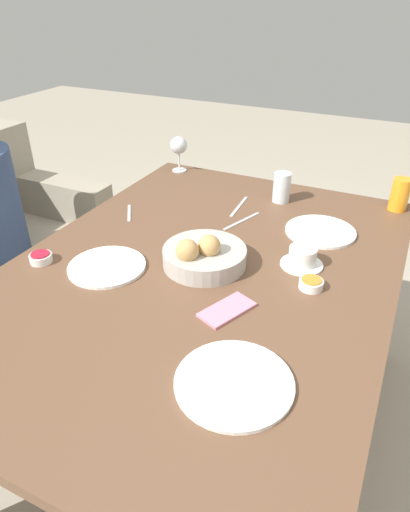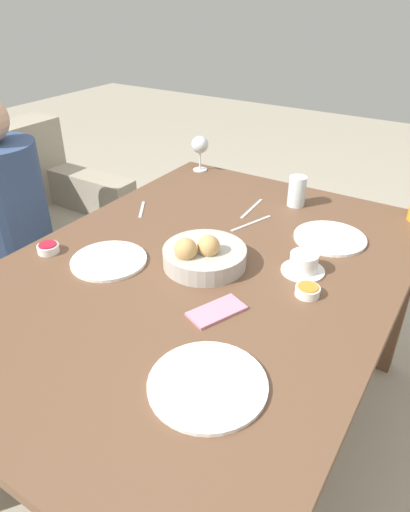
{
  "view_description": "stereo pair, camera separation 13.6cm",
  "coord_description": "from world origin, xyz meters",
  "px_view_note": "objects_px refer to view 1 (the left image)",
  "views": [
    {
      "loc": [
        -1.03,
        -0.51,
        1.47
      ],
      "look_at": [
        0.02,
        -0.0,
        0.76
      ],
      "focal_mm": 32.0,
      "sensor_mm": 36.0,
      "label": 1
    },
    {
      "loc": [
        -0.97,
        -0.63,
        1.47
      ],
      "look_at": [
        0.02,
        -0.0,
        0.76
      ],
      "focal_mm": 32.0,
      "sensor_mm": 36.0,
      "label": 2
    }
  ],
  "objects_px": {
    "fork_silver": "(242,221)",
    "cell_phone": "(227,310)",
    "water_tumbler": "(282,187)",
    "jam_bowl_berry": "(41,258)",
    "wine_glass": "(179,147)",
    "plate_near_right": "(320,231)",
    "bread_basket": "(204,256)",
    "juice_glass": "(400,194)",
    "plate_far_center": "(107,266)",
    "plate_near_left": "(234,383)",
    "coffee_cup": "(302,258)",
    "jam_bowl_honey": "(311,284)",
    "spoon_coffee": "(129,213)",
    "knife_silver": "(239,206)"
  },
  "relations": [
    {
      "from": "bread_basket",
      "to": "plate_far_center",
      "type": "bearing_deg",
      "value": 118.53
    },
    {
      "from": "spoon_coffee",
      "to": "cell_phone",
      "type": "xyz_separation_m",
      "value": [
        -0.38,
        -0.56,
        0.0
      ]
    },
    {
      "from": "water_tumbler",
      "to": "cell_phone",
      "type": "height_order",
      "value": "water_tumbler"
    },
    {
      "from": "bread_basket",
      "to": "plate_near_right",
      "type": "bearing_deg",
      "value": -36.5
    },
    {
      "from": "plate_near_right",
      "to": "jam_bowl_berry",
      "type": "xyz_separation_m",
      "value": [
        -0.56,
        0.72,
        0.01
      ]
    },
    {
      "from": "juice_glass",
      "to": "cell_phone",
      "type": "distance_m",
      "value": 0.91
    },
    {
      "from": "plate_near_left",
      "to": "knife_silver",
      "type": "xyz_separation_m",
      "value": [
        0.83,
        0.33,
        -0.0
      ]
    },
    {
      "from": "juice_glass",
      "to": "water_tumbler",
      "type": "distance_m",
      "value": 0.43
    },
    {
      "from": "fork_silver",
      "to": "bread_basket",
      "type": "bearing_deg",
      "value": -178.86
    },
    {
      "from": "plate_near_right",
      "to": "plate_far_center",
      "type": "distance_m",
      "value": 0.72
    },
    {
      "from": "juice_glass",
      "to": "water_tumbler",
      "type": "height_order",
      "value": "juice_glass"
    },
    {
      "from": "bread_basket",
      "to": "juice_glass",
      "type": "relative_size",
      "value": 2.06
    },
    {
      "from": "jam_bowl_berry",
      "to": "spoon_coffee",
      "type": "distance_m",
      "value": 0.4
    },
    {
      "from": "jam_bowl_honey",
      "to": "wine_glass",
      "type": "bearing_deg",
      "value": 49.82
    },
    {
      "from": "water_tumbler",
      "to": "jam_bowl_berry",
      "type": "bearing_deg",
      "value": 145.1
    },
    {
      "from": "water_tumbler",
      "to": "spoon_coffee",
      "type": "xyz_separation_m",
      "value": [
        -0.35,
        0.47,
        -0.06
      ]
    },
    {
      "from": "juice_glass",
      "to": "jam_bowl_berry",
      "type": "xyz_separation_m",
      "value": [
        -0.86,
        0.94,
        -0.05
      ]
    },
    {
      "from": "plate_far_center",
      "to": "juice_glass",
      "type": "height_order",
      "value": "juice_glass"
    },
    {
      "from": "wine_glass",
      "to": "cell_phone",
      "type": "bearing_deg",
      "value": -144.72
    },
    {
      "from": "spoon_coffee",
      "to": "knife_silver",
      "type": "bearing_deg",
      "value": -56.33
    },
    {
      "from": "juice_glass",
      "to": "coffee_cup",
      "type": "xyz_separation_m",
      "value": [
        -0.54,
        0.22,
        -0.03
      ]
    },
    {
      "from": "wine_glass",
      "to": "spoon_coffee",
      "type": "bearing_deg",
      "value": -174.87
    },
    {
      "from": "plate_near_right",
      "to": "plate_far_center",
      "type": "bearing_deg",
      "value": 133.72
    },
    {
      "from": "water_tumbler",
      "to": "coffee_cup",
      "type": "bearing_deg",
      "value": -154.74
    },
    {
      "from": "knife_silver",
      "to": "cell_phone",
      "type": "height_order",
      "value": "cell_phone"
    },
    {
      "from": "plate_near_left",
      "to": "wine_glass",
      "type": "distance_m",
      "value": 1.29
    },
    {
      "from": "plate_far_center",
      "to": "knife_silver",
      "type": "height_order",
      "value": "plate_far_center"
    },
    {
      "from": "plate_near_right",
      "to": "plate_near_left",
      "type": "bearing_deg",
      "value": 179.78
    },
    {
      "from": "spoon_coffee",
      "to": "cell_phone",
      "type": "distance_m",
      "value": 0.67
    },
    {
      "from": "juice_glass",
      "to": "wine_glass",
      "type": "height_order",
      "value": "wine_glass"
    },
    {
      "from": "spoon_coffee",
      "to": "wine_glass",
      "type": "bearing_deg",
      "value": 5.13
    },
    {
      "from": "plate_near_right",
      "to": "wine_glass",
      "type": "xyz_separation_m",
      "value": [
        0.31,
        0.72,
        0.11
      ]
    },
    {
      "from": "plate_near_right",
      "to": "coffee_cup",
      "type": "relative_size",
      "value": 1.85
    },
    {
      "from": "water_tumbler",
      "to": "knife_silver",
      "type": "relative_size",
      "value": 0.61
    },
    {
      "from": "coffee_cup",
      "to": "jam_bowl_honey",
      "type": "relative_size",
      "value": 1.9
    },
    {
      "from": "spoon_coffee",
      "to": "fork_silver",
      "type": "bearing_deg",
      "value": -73.41
    },
    {
      "from": "jam_bowl_honey",
      "to": "cell_phone",
      "type": "bearing_deg",
      "value": 139.4
    },
    {
      "from": "fork_silver",
      "to": "cell_phone",
      "type": "bearing_deg",
      "value": -162.48
    },
    {
      "from": "jam_bowl_berry",
      "to": "cell_phone",
      "type": "distance_m",
      "value": 0.61
    },
    {
      "from": "cell_phone",
      "to": "jam_bowl_honey",
      "type": "bearing_deg",
      "value": -40.6
    },
    {
      "from": "spoon_coffee",
      "to": "juice_glass",
      "type": "bearing_deg",
      "value": -62.46
    },
    {
      "from": "juice_glass",
      "to": "jam_bowl_honey",
      "type": "relative_size",
      "value": 1.8
    },
    {
      "from": "bread_basket",
      "to": "jam_bowl_honey",
      "type": "xyz_separation_m",
      "value": [
        0.02,
        -0.32,
        -0.02
      ]
    },
    {
      "from": "juice_glass",
      "to": "fork_silver",
      "type": "height_order",
      "value": "juice_glass"
    },
    {
      "from": "plate_far_center",
      "to": "fork_silver",
      "type": "height_order",
      "value": "plate_far_center"
    },
    {
      "from": "juice_glass",
      "to": "knife_silver",
      "type": "xyz_separation_m",
      "value": [
        -0.23,
        0.54,
        -0.06
      ]
    },
    {
      "from": "wine_glass",
      "to": "plate_near_right",
      "type": "bearing_deg",
      "value": -113.55
    },
    {
      "from": "bread_basket",
      "to": "jam_bowl_berry",
      "type": "relative_size",
      "value": 3.7
    },
    {
      "from": "spoon_coffee",
      "to": "cell_phone",
      "type": "height_order",
      "value": "cell_phone"
    },
    {
      "from": "jam_bowl_berry",
      "to": "plate_near_right",
      "type": "bearing_deg",
      "value": -52.42
    }
  ]
}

